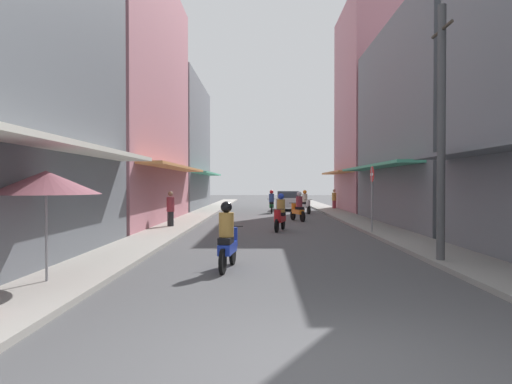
{
  "coord_description": "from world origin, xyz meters",
  "views": [
    {
      "loc": [
        -0.54,
        -4.86,
        1.97
      ],
      "look_at": [
        -0.79,
        14.19,
        1.65
      ],
      "focal_mm": 32.42,
      "sensor_mm": 36.0,
      "label": 1
    }
  ],
  "objects_px": {
    "motorbike_red": "(280,214)",
    "street_sign_no_entry": "(372,191)",
    "pedestrian_crossing": "(334,200)",
    "utility_pole": "(441,132)",
    "motorbike_orange": "(298,208)",
    "motorbike_blue": "(228,239)",
    "parked_car": "(289,200)",
    "motorbike_green": "(271,203)",
    "motorbike_white": "(306,203)",
    "pedestrian_midway": "(171,210)",
    "vendor_umbrella": "(46,183)"
  },
  "relations": [
    {
      "from": "motorbike_green",
      "to": "street_sign_no_entry",
      "type": "bearing_deg",
      "value": -74.68
    },
    {
      "from": "motorbike_green",
      "to": "motorbike_red",
      "type": "xyz_separation_m",
      "value": [
        0.12,
        -11.82,
        0.0
      ]
    },
    {
      "from": "motorbike_green",
      "to": "pedestrian_crossing",
      "type": "height_order",
      "value": "motorbike_green"
    },
    {
      "from": "motorbike_red",
      "to": "street_sign_no_entry",
      "type": "distance_m",
      "value": 3.92
    },
    {
      "from": "utility_pole",
      "to": "pedestrian_midway",
      "type": "bearing_deg",
      "value": 133.15
    },
    {
      "from": "parked_car",
      "to": "pedestrian_crossing",
      "type": "xyz_separation_m",
      "value": [
        3.5,
        0.2,
        0.05
      ]
    },
    {
      "from": "parked_car",
      "to": "pedestrian_midway",
      "type": "xyz_separation_m",
      "value": [
        -6.07,
        -14.93,
        0.09
      ]
    },
    {
      "from": "pedestrian_crossing",
      "to": "street_sign_no_entry",
      "type": "relative_size",
      "value": 0.59
    },
    {
      "from": "motorbike_white",
      "to": "motorbike_orange",
      "type": "xyz_separation_m",
      "value": [
        -1.0,
        -6.26,
        0.0
      ]
    },
    {
      "from": "motorbike_red",
      "to": "motorbike_blue",
      "type": "distance_m",
      "value": 8.92
    },
    {
      "from": "vendor_umbrella",
      "to": "pedestrian_crossing",
      "type": "bearing_deg",
      "value": 70.15
    },
    {
      "from": "parked_car",
      "to": "motorbike_orange",
      "type": "bearing_deg",
      "value": -90.62
    },
    {
      "from": "parked_car",
      "to": "street_sign_no_entry",
      "type": "relative_size",
      "value": 1.59
    },
    {
      "from": "motorbike_blue",
      "to": "vendor_umbrella",
      "type": "relative_size",
      "value": 0.81
    },
    {
      "from": "motorbike_white",
      "to": "pedestrian_crossing",
      "type": "xyz_separation_m",
      "value": [
        2.61,
        4.54,
        0.08
      ]
    },
    {
      "from": "motorbike_orange",
      "to": "pedestrian_crossing",
      "type": "distance_m",
      "value": 11.39
    },
    {
      "from": "parked_car",
      "to": "utility_pole",
      "type": "bearing_deg",
      "value": -84.4
    },
    {
      "from": "motorbike_orange",
      "to": "pedestrian_crossing",
      "type": "bearing_deg",
      "value": 71.5
    },
    {
      "from": "vendor_umbrella",
      "to": "street_sign_no_entry",
      "type": "height_order",
      "value": "street_sign_no_entry"
    },
    {
      "from": "motorbike_orange",
      "to": "street_sign_no_entry",
      "type": "bearing_deg",
      "value": -70.55
    },
    {
      "from": "motorbike_green",
      "to": "motorbike_white",
      "type": "xyz_separation_m",
      "value": [
        2.28,
        -0.32,
        0.0
      ]
    },
    {
      "from": "motorbike_white",
      "to": "motorbike_orange",
      "type": "relative_size",
      "value": 1.03
    },
    {
      "from": "pedestrian_midway",
      "to": "motorbike_red",
      "type": "bearing_deg",
      "value": -10.64
    },
    {
      "from": "parked_car",
      "to": "utility_pole",
      "type": "distance_m",
      "value": 24.15
    },
    {
      "from": "motorbike_red",
      "to": "pedestrian_midway",
      "type": "bearing_deg",
      "value": 169.36
    },
    {
      "from": "motorbike_blue",
      "to": "pedestrian_crossing",
      "type": "bearing_deg",
      "value": 75.72
    },
    {
      "from": "pedestrian_crossing",
      "to": "utility_pole",
      "type": "relative_size",
      "value": 0.25
    },
    {
      "from": "motorbike_green",
      "to": "pedestrian_midway",
      "type": "distance_m",
      "value": 11.88
    },
    {
      "from": "motorbike_red",
      "to": "pedestrian_midway",
      "type": "distance_m",
      "value": 4.89
    },
    {
      "from": "motorbike_red",
      "to": "street_sign_no_entry",
      "type": "height_order",
      "value": "street_sign_no_entry"
    },
    {
      "from": "motorbike_white",
      "to": "street_sign_no_entry",
      "type": "distance_m",
      "value": 13.05
    },
    {
      "from": "pedestrian_midway",
      "to": "utility_pole",
      "type": "bearing_deg",
      "value": -46.85
    },
    {
      "from": "motorbike_green",
      "to": "pedestrian_midway",
      "type": "xyz_separation_m",
      "value": [
        -4.68,
        -10.92,
        0.12
      ]
    },
    {
      "from": "parked_car",
      "to": "utility_pole",
      "type": "xyz_separation_m",
      "value": [
        2.34,
        -23.9,
        2.5
      ]
    },
    {
      "from": "motorbike_red",
      "to": "motorbike_white",
      "type": "bearing_deg",
      "value": 79.39
    },
    {
      "from": "motorbike_blue",
      "to": "motorbike_white",
      "type": "xyz_separation_m",
      "value": [
        3.71,
        20.28,
        0.0
      ]
    },
    {
      "from": "motorbike_orange",
      "to": "parked_car",
      "type": "distance_m",
      "value": 10.6
    },
    {
      "from": "motorbike_blue",
      "to": "street_sign_no_entry",
      "type": "distance_m",
      "value": 8.97
    },
    {
      "from": "motorbike_orange",
      "to": "motorbike_green",
      "type": "bearing_deg",
      "value": 100.96
    },
    {
      "from": "motorbike_red",
      "to": "motorbike_blue",
      "type": "xyz_separation_m",
      "value": [
        -1.55,
        -8.78,
        0.0
      ]
    },
    {
      "from": "utility_pole",
      "to": "motorbike_orange",
      "type": "bearing_deg",
      "value": 100.46
    },
    {
      "from": "motorbike_red",
      "to": "parked_car",
      "type": "relative_size",
      "value": 0.42
    },
    {
      "from": "motorbike_white",
      "to": "vendor_umbrella",
      "type": "bearing_deg",
      "value": -107.59
    },
    {
      "from": "utility_pole",
      "to": "pedestrian_crossing",
      "type": "bearing_deg",
      "value": 87.25
    },
    {
      "from": "motorbike_white",
      "to": "pedestrian_crossing",
      "type": "height_order",
      "value": "motorbike_white"
    },
    {
      "from": "motorbike_red",
      "to": "motorbike_blue",
      "type": "height_order",
      "value": "same"
    },
    {
      "from": "motorbike_red",
      "to": "parked_car",
      "type": "height_order",
      "value": "motorbike_red"
    },
    {
      "from": "motorbike_blue",
      "to": "motorbike_orange",
      "type": "bearing_deg",
      "value": 79.09
    },
    {
      "from": "motorbike_green",
      "to": "motorbike_red",
      "type": "height_order",
      "value": "same"
    },
    {
      "from": "motorbike_red",
      "to": "street_sign_no_entry",
      "type": "bearing_deg",
      "value": -22.29
    }
  ]
}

